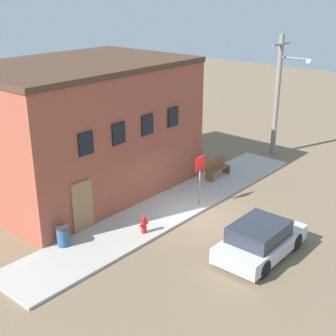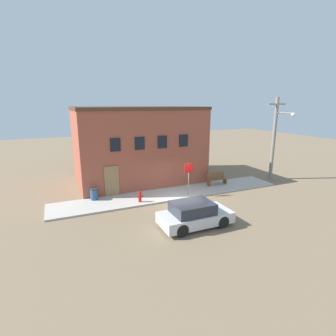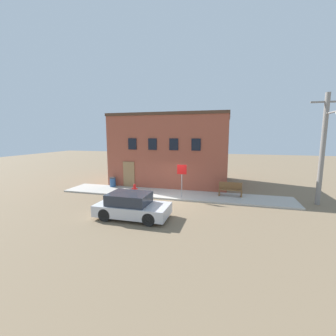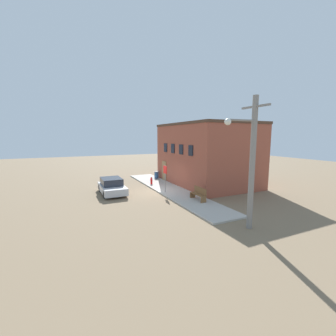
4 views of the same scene
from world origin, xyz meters
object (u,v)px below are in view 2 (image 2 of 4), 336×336
bench (217,179)px  parked_car (194,214)px  stop_sign (189,173)px  utility_pole (275,137)px  fire_hydrant (140,197)px  trash_bin (94,194)px

bench → parked_car: 7.46m
stop_sign → utility_pole: size_ratio=0.33×
fire_hydrant → parked_car: size_ratio=0.19×
bench → fire_hydrant: bearing=-169.8°
fire_hydrant → bench: 6.87m
bench → utility_pole: 6.20m
parked_car → stop_sign: bearing=66.0°
bench → parked_car: parked_car is taller
stop_sign → parked_car: stop_sign is taller
stop_sign → bench: size_ratio=1.44×
bench → trash_bin: size_ratio=2.03×
trash_bin → utility_pole: utility_pole is taller
stop_sign → bench: bearing=22.0°
stop_sign → utility_pole: (8.58, 0.93, 1.99)m
bench → utility_pole: size_ratio=0.23×
bench → trash_bin: bench is taller
fire_hydrant → bench: bench is taller
trash_bin → fire_hydrant: bearing=-31.5°
bench → utility_pole: utility_pole is taller
fire_hydrant → stop_sign: size_ratio=0.32×
stop_sign → trash_bin: bearing=164.5°
utility_pole → bench: bearing=176.1°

